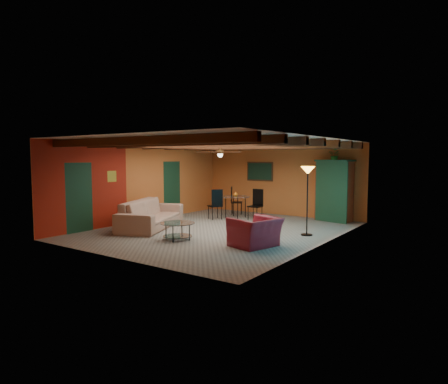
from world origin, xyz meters
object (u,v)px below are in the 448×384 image
Objects in this scene: coffee_table at (178,231)px; armoire at (334,191)px; dining_table at (236,203)px; vase at (236,186)px; sofa at (151,214)px; floor_lamp at (307,201)px; potted_plant at (335,155)px; armchair at (255,232)px.

armoire is at bearing 67.00° from coffee_table.
dining_table is 12.14× the size of vase.
sofa reaches higher than coffee_table.
armoire is at bearing 22.27° from vase.
floor_lamp reaches higher than vase.
sofa is at bearing -133.08° from potted_plant.
coffee_table is at bearing -135.25° from floor_lamp.
vase is (-3.21, -1.31, 0.14)m from armoire.
floor_lamp is 3.82m from vase.
coffee_table is at bearing -78.11° from dining_table.
dining_table is (-0.88, 4.17, 0.31)m from coffee_table.
potted_plant reaches higher than coffee_table.
potted_plant reaches higher than floor_lamp.
armoire reaches higher than sofa.
armchair is 2.16m from coffee_table.
armoire is (2.33, 5.49, 0.79)m from coffee_table.
armoire is 4.71× the size of potted_plant.
dining_table is 3.88m from potted_plant.
armchair is 2.20m from floor_lamp.
vase is at bearing 155.03° from floor_lamp.
armchair is 2.53× the size of potted_plant.
floor_lamp is at bearing -72.17° from armoire.
coffee_table is at bearing -113.00° from potted_plant.
armoire reaches higher than floor_lamp.
armchair is at bearing -50.94° from vase.
sofa is at bearing -80.88° from armchair.
vase is (-0.88, 4.17, 0.94)m from coffee_table.
sofa is 4.82m from floor_lamp.
sofa is at bearing -120.23° from armoire.
armchair is at bearing -119.56° from sofa.
floor_lamp reaches higher than armchair.
coffee_table is 4.28m from dining_table.
armoire reaches higher than vase.
potted_plant is 2.54× the size of vase.
floor_lamp is (4.51, 1.62, 0.55)m from sofa.
dining_table is at bearing -144.88° from armoire.
coffee_table is at bearing -78.11° from vase.
sofa is 4.04m from armchair.
vase is at bearing -41.28° from sofa.
potted_plant is at bearing 22.27° from vase.
potted_plant is (0.23, 4.98, 1.92)m from armchair.
armoire is at bearing 22.27° from dining_table.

